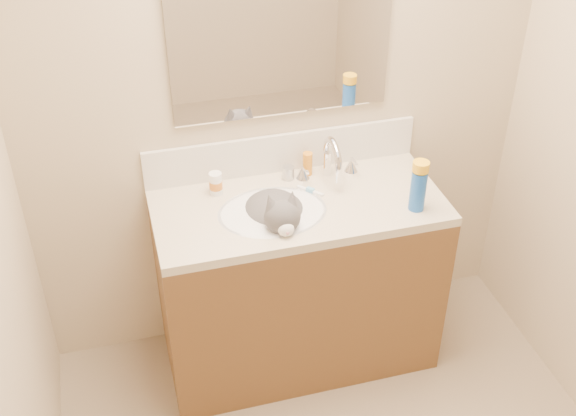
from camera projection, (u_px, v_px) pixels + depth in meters
room_shell at (407, 210)px, 1.83m from camera, size 2.24×2.54×2.52m
vanity_cabinet at (298, 286)px, 3.22m from camera, size 1.20×0.55×0.82m
counter_slab at (299, 207)px, 2.97m from camera, size 1.20×0.55×0.04m
basin at (273, 225)px, 2.95m from camera, size 0.45×0.36×0.14m
faucet at (331, 162)px, 3.06m from camera, size 0.28×0.20×0.21m
cat at (276, 218)px, 2.94m from camera, size 0.31×0.39×0.31m
backsplash at (282, 153)px, 3.12m from camera, size 1.20×0.02×0.18m
mirror at (282, 21)px, 2.78m from camera, size 0.90×0.02×0.80m
pill_bottle at (216, 183)px, 2.99m from camera, size 0.07×0.07×0.10m
pill_label at (216, 185)px, 3.00m from camera, size 0.07×0.07×0.04m
silver_jar at (288, 173)px, 3.10m from camera, size 0.06×0.06×0.06m
amber_bottle at (308, 164)px, 3.11m from camera, size 0.06×0.06×0.11m
toothbrush at (310, 191)px, 3.03m from camera, size 0.10×0.11×0.01m
toothbrush_head at (310, 190)px, 3.03m from camera, size 0.04×0.04×0.02m
spray_can at (418, 191)px, 2.88m from camera, size 0.08×0.08×0.18m
spray_cap at (421, 167)px, 2.82m from camera, size 0.08×0.08×0.04m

